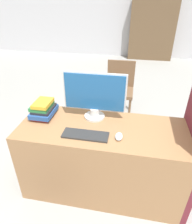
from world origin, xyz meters
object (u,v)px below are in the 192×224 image
Objects in this scene: monitor at (95,96)px; mouse at (119,136)px; keyboard at (85,135)px; book_stack at (43,109)px; far_chair at (120,86)px.

mouse is (0.26, -0.28, -0.21)m from monitor.
mouse is (0.27, 0.02, 0.01)m from keyboard.
keyboard is 0.52m from book_stack.
keyboard is 3.61× the size of mouse.
keyboard is at bearing -175.41° from mouse.
book_stack is (-0.46, 0.23, 0.07)m from keyboard.
monitor is at bearing 86.67° from keyboard.
monitor reaches higher than book_stack.
keyboard is at bearing -122.58° from far_chair.
far_chair is at bearing 67.58° from book_stack.
monitor is 0.44m from mouse.
mouse reaches higher than keyboard.
monitor is 0.66× the size of far_chair.
keyboard is 1.75m from far_chair.
book_stack reaches higher than keyboard.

